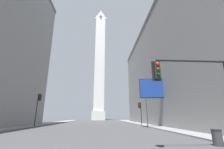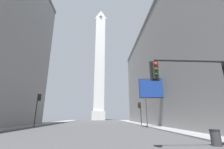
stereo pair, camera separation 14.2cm
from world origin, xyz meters
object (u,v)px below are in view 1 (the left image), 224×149
object	(u,v)px
traffic_light_mid_right	(140,110)
traffic_light_near_right	(209,79)
trash_bin	(217,138)
billboard_sign	(159,89)
traffic_light_mid_left	(38,105)
obelisk	(100,62)

from	to	relation	value
traffic_light_mid_right	traffic_light_near_right	world-z (taller)	traffic_light_near_right
traffic_light_mid_right	trash_bin	size ratio (longest dim) A/B	4.89
traffic_light_mid_right	trash_bin	world-z (taller)	traffic_light_mid_right
billboard_sign	trash_bin	bearing A→B (deg)	-99.09
traffic_light_near_right	traffic_light_mid_left	bearing A→B (deg)	131.02
traffic_light_mid_left	billboard_sign	size ratio (longest dim) A/B	0.72
traffic_light_near_right	billboard_sign	distance (m)	19.11
traffic_light_mid_left	traffic_light_mid_right	bearing A→B (deg)	9.86
traffic_light_mid_left	trash_bin	bearing A→B (deg)	-45.12
obelisk	billboard_sign	size ratio (longest dim) A/B	8.21
traffic_light_mid_left	traffic_light_near_right	bearing A→B (deg)	-48.98
traffic_light_near_right	trash_bin	xyz separation A→B (m)	(1.15, 1.71, -3.68)
obelisk	traffic_light_mid_right	world-z (taller)	obelisk
trash_bin	billboard_sign	bearing A→B (deg)	80.91
trash_bin	billboard_sign	world-z (taller)	billboard_sign
traffic_light_near_right	trash_bin	bearing A→B (deg)	56.15
obelisk	trash_bin	distance (m)	86.98
traffic_light_mid_right	traffic_light_near_right	xyz separation A→B (m)	(-2.11, -26.42, 0.80)
traffic_light_near_right	billboard_sign	size ratio (longest dim) A/B	0.63
obelisk	trash_bin	bearing A→B (deg)	-82.77
billboard_sign	traffic_light_mid_right	bearing A→B (deg)	102.33
traffic_light_near_right	billboard_sign	world-z (taller)	billboard_sign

